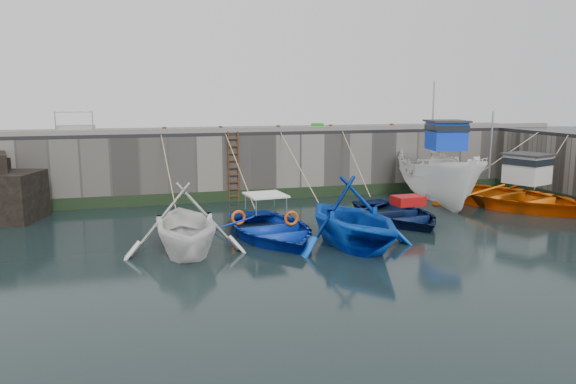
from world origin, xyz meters
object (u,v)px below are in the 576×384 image
object	(u,v)px
boat_near_blacktrim	(351,246)
fish_crate	(317,126)
bollard_b	(221,129)
bollard_d	(331,127)
boat_near_blue	(271,237)
bollard_c	(278,128)
bollard_e	(392,126)
boat_near_white	(185,251)
boat_far_white	(440,177)
boat_near_navy	(396,220)
boat_far_orange	(513,196)
bollard_a	(164,130)
ladder	(234,167)

from	to	relation	value
boat_near_blacktrim	fish_crate	world-z (taller)	fish_crate
bollard_b	bollard_d	bearing A→B (deg)	0.00
boat_near_blacktrim	fish_crate	xyz separation A→B (m)	(2.22, 10.00, 3.31)
bollard_d	boat_near_blue	bearing A→B (deg)	-123.70
bollard_b	bollard_c	world-z (taller)	same
bollard_c	bollard_e	bearing A→B (deg)	0.00
bollard_d	bollard_e	size ratio (longest dim) A/B	1.00
bollard_e	boat_near_blue	bearing A→B (deg)	-138.09
boat_near_white	boat_far_white	bearing A→B (deg)	23.07
fish_crate	bollard_b	size ratio (longest dim) A/B	1.99
boat_near_blue	bollard_b	distance (m)	7.90
boat_near_blacktrim	fish_crate	bearing A→B (deg)	68.26
boat_near_navy	boat_far_orange	world-z (taller)	boat_far_orange
boat_near_white	boat_near_blue	xyz separation A→B (m)	(3.02, 1.04, 0.00)
bollard_d	boat_near_white	bearing A→B (deg)	-133.56
bollard_e	bollard_a	bearing A→B (deg)	180.00
bollard_b	bollard_e	world-z (taller)	same
boat_near_blacktrim	bollard_e	distance (m)	11.25
boat_near_blacktrim	boat_far_orange	size ratio (longest dim) A/B	0.58
bollard_a	bollard_d	world-z (taller)	same
bollard_b	bollard_a	bearing A→B (deg)	180.00
boat_near_white	bollard_b	bearing A→B (deg)	73.37
boat_near_white	bollard_b	xyz separation A→B (m)	(2.50, 8.20, 3.30)
boat_near_blacktrim	bollard_a	world-z (taller)	bollard_a
bollard_c	fish_crate	bearing A→B (deg)	22.43
boat_near_navy	boat_far_white	distance (m)	4.60
boat_near_navy	bollard_a	world-z (taller)	bollard_a
boat_near_navy	bollard_c	xyz separation A→B (m)	(-3.17, 5.99, 3.30)
ladder	bollard_b	xyz separation A→B (m)	(-0.50, 0.34, 1.71)
boat_near_blue	bollard_e	xyz separation A→B (m)	(7.98, 7.16, 3.30)
boat_near_white	boat_near_blue	world-z (taller)	boat_near_white
boat_near_navy	bollard_d	distance (m)	6.86
bollard_a	bollard_d	bearing A→B (deg)	0.00
boat_near_navy	boat_far_orange	size ratio (longest dim) A/B	0.61
ladder	bollard_a	xyz separation A→B (m)	(-3.00, 0.34, 1.71)
ladder	fish_crate	xyz separation A→B (m)	(4.45, 1.26, 1.72)
boat_near_blacktrim	boat_far_white	size ratio (longest dim) A/B	0.64
boat_near_white	ladder	bearing A→B (deg)	69.45
bollard_d	boat_far_white	bearing A→B (deg)	-38.43
boat_far_white	bollard_b	size ratio (longest dim) A/B	27.47
bollard_d	boat_near_navy	bearing A→B (deg)	-84.52
ladder	boat_near_blacktrim	xyz separation A→B (m)	(2.22, -8.73, -1.59)
boat_near_navy	bollard_e	xyz separation A→B (m)	(2.63, 5.99, 3.30)
boat_near_white	bollard_d	distance (m)	11.78
boat_far_orange	bollard_a	xyz separation A→B (m)	(-14.51, 4.89, 2.83)
fish_crate	bollard_c	xyz separation A→B (m)	(-2.25, -0.93, -0.01)
boat_near_navy	boat_near_white	bearing A→B (deg)	-168.95
boat_near_white	boat_far_orange	world-z (taller)	boat_far_orange
ladder	bollard_a	distance (m)	3.47
boat_near_white	boat_near_blue	bearing A→B (deg)	19.28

